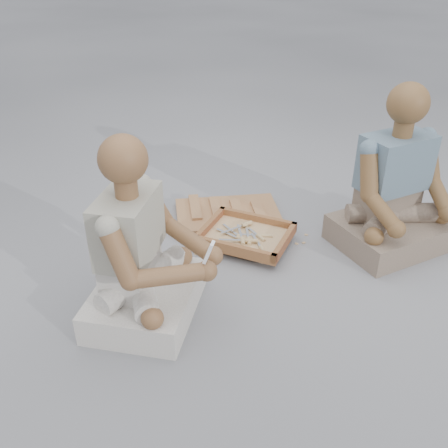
% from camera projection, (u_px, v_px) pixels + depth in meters
% --- Properties ---
extents(ground, '(60.00, 60.00, 0.00)m').
position_uv_depth(ground, '(240.00, 287.00, 2.55)').
color(ground, gray).
rests_on(ground, ground).
extents(carved_panel, '(0.75, 0.62, 0.04)m').
position_uv_depth(carved_panel, '(228.00, 214.00, 3.17)').
color(carved_panel, '#96613A').
rests_on(carved_panel, ground).
extents(tool_tray, '(0.56, 0.48, 0.06)m').
position_uv_depth(tool_tray, '(246.00, 236.00, 2.87)').
color(tool_tray, brown).
rests_on(tool_tray, carved_panel).
extents(chisel_0, '(0.17, 0.17, 0.02)m').
position_uv_depth(chisel_0, '(239.00, 236.00, 2.84)').
color(chisel_0, silver).
rests_on(chisel_0, tool_tray).
extents(chisel_1, '(0.07, 0.22, 0.02)m').
position_uv_depth(chisel_1, '(249.00, 239.00, 2.82)').
color(chisel_1, silver).
rests_on(chisel_1, tool_tray).
extents(chisel_2, '(0.09, 0.21, 0.02)m').
position_uv_depth(chisel_2, '(242.00, 239.00, 2.80)').
color(chisel_2, silver).
rests_on(chisel_2, tool_tray).
extents(chisel_3, '(0.12, 0.20, 0.02)m').
position_uv_depth(chisel_3, '(261.00, 248.00, 2.74)').
color(chisel_3, silver).
rests_on(chisel_3, tool_tray).
extents(chisel_4, '(0.16, 0.17, 0.02)m').
position_uv_depth(chisel_4, '(244.00, 225.00, 2.93)').
color(chisel_4, silver).
rests_on(chisel_4, tool_tray).
extents(chisel_5, '(0.16, 0.17, 0.02)m').
position_uv_depth(chisel_5, '(258.00, 236.00, 2.85)').
color(chisel_5, silver).
rests_on(chisel_5, tool_tray).
extents(chisel_6, '(0.22, 0.05, 0.02)m').
position_uv_depth(chisel_6, '(248.00, 240.00, 2.79)').
color(chisel_6, silver).
rests_on(chisel_6, tool_tray).
extents(chisel_7, '(0.22, 0.04, 0.02)m').
position_uv_depth(chisel_7, '(263.00, 236.00, 2.86)').
color(chisel_7, silver).
rests_on(chisel_7, tool_tray).
extents(chisel_8, '(0.20, 0.12, 0.02)m').
position_uv_depth(chisel_8, '(239.00, 238.00, 2.82)').
color(chisel_8, silver).
rests_on(chisel_8, tool_tray).
extents(wood_chip_0, '(0.02, 0.02, 0.00)m').
position_uv_depth(wood_chip_0, '(297.00, 244.00, 2.91)').
color(wood_chip_0, tan).
rests_on(wood_chip_0, ground).
extents(wood_chip_1, '(0.02, 0.02, 0.00)m').
position_uv_depth(wood_chip_1, '(273.00, 251.00, 2.84)').
color(wood_chip_1, tan).
rests_on(wood_chip_1, ground).
extents(wood_chip_2, '(0.02, 0.02, 0.00)m').
position_uv_depth(wood_chip_2, '(230.00, 245.00, 2.90)').
color(wood_chip_2, tan).
rests_on(wood_chip_2, ground).
extents(wood_chip_3, '(0.02, 0.02, 0.00)m').
position_uv_depth(wood_chip_3, '(260.00, 261.00, 2.75)').
color(wood_chip_3, tan).
rests_on(wood_chip_3, ground).
extents(wood_chip_4, '(0.02, 0.02, 0.00)m').
position_uv_depth(wood_chip_4, '(230.00, 227.00, 3.07)').
color(wood_chip_4, tan).
rests_on(wood_chip_4, ground).
extents(wood_chip_5, '(0.02, 0.02, 0.00)m').
position_uv_depth(wood_chip_5, '(262.00, 262.00, 2.74)').
color(wood_chip_5, tan).
rests_on(wood_chip_5, ground).
extents(wood_chip_6, '(0.02, 0.02, 0.00)m').
position_uv_depth(wood_chip_6, '(196.00, 254.00, 2.82)').
color(wood_chip_6, tan).
rests_on(wood_chip_6, ground).
extents(wood_chip_7, '(0.02, 0.02, 0.00)m').
position_uv_depth(wood_chip_7, '(204.00, 230.00, 3.05)').
color(wood_chip_7, tan).
rests_on(wood_chip_7, ground).
extents(wood_chip_8, '(0.02, 0.02, 0.00)m').
position_uv_depth(wood_chip_8, '(304.00, 243.00, 2.92)').
color(wood_chip_8, tan).
rests_on(wood_chip_8, ground).
extents(wood_chip_9, '(0.02, 0.02, 0.00)m').
position_uv_depth(wood_chip_9, '(306.00, 235.00, 2.99)').
color(wood_chip_9, tan).
rests_on(wood_chip_9, ground).
extents(wood_chip_10, '(0.02, 0.02, 0.00)m').
position_uv_depth(wood_chip_10, '(260.00, 230.00, 3.04)').
color(wood_chip_10, tan).
rests_on(wood_chip_10, ground).
extents(wood_chip_11, '(0.02, 0.02, 0.00)m').
position_uv_depth(wood_chip_11, '(215.00, 264.00, 2.73)').
color(wood_chip_11, tan).
rests_on(wood_chip_11, ground).
extents(wood_chip_12, '(0.02, 0.02, 0.00)m').
position_uv_depth(wood_chip_12, '(264.00, 240.00, 2.94)').
color(wood_chip_12, tan).
rests_on(wood_chip_12, ground).
extents(craftsman, '(0.59, 0.57, 0.89)m').
position_uv_depth(craftsman, '(141.00, 259.00, 2.24)').
color(craftsman, silver).
rests_on(craftsman, ground).
extents(companion, '(0.76, 0.74, 0.93)m').
position_uv_depth(companion, '(395.00, 195.00, 2.77)').
color(companion, gray).
rests_on(companion, ground).
extents(mobile_phone, '(0.05, 0.04, 0.10)m').
position_uv_depth(mobile_phone, '(209.00, 252.00, 2.07)').
color(mobile_phone, white).
rests_on(mobile_phone, craftsman).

